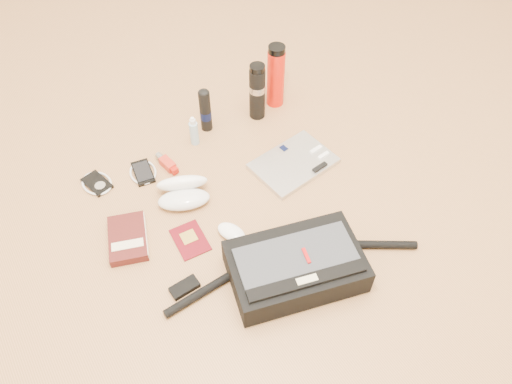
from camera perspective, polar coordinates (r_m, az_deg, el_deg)
ground at (r=1.71m, az=-0.20°, el=-3.33°), size 4.00×4.00×0.00m
messenger_bag at (r=1.55m, az=4.48°, el=-8.49°), size 0.81×0.35×0.12m
laptop at (r=1.87m, az=4.35°, el=3.28°), size 0.32×0.24×0.03m
book at (r=1.70m, az=-14.40°, el=-5.15°), size 0.18×0.22×0.03m
passport at (r=1.68m, az=-7.54°, el=-5.43°), size 0.11×0.14×0.01m
mouse at (r=1.66m, az=-2.84°, el=-4.61°), size 0.10×0.12×0.03m
sunglasses_case at (r=1.76m, az=-8.34°, el=0.07°), size 0.23×0.21×0.10m
ipod at (r=1.90m, az=-17.72°, el=0.95°), size 0.12×0.13×0.01m
phone at (r=1.89m, az=-12.79°, el=2.22°), size 0.11×0.13×0.01m
inhaler at (r=1.89m, az=-10.15°, el=3.26°), size 0.04×0.12×0.03m
spray_bottle at (r=1.94m, az=-7.10°, el=6.80°), size 0.04×0.04×0.13m
aerosol_can at (r=1.97m, az=-5.81°, el=9.30°), size 0.05×0.05×0.19m
thermos_black at (r=2.00m, az=0.14°, el=11.42°), size 0.08×0.08×0.24m
thermos_red at (r=2.06m, az=2.27°, el=13.09°), size 0.08×0.08×0.27m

